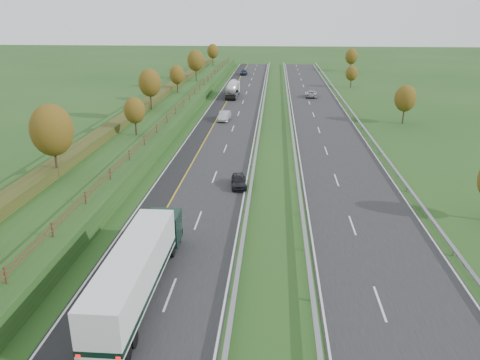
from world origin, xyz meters
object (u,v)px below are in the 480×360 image
at_px(car_dark_near, 239,181).
at_px(road_tanker, 233,88).
at_px(box_lorry, 139,267).
at_px(car_silver_mid, 224,116).
at_px(car_oncoming, 312,94).
at_px(car_small_far, 244,72).

bearing_deg(car_dark_near, road_tanker, 89.40).
relative_size(box_lorry, car_dark_near, 4.07).
height_order(road_tanker, car_dark_near, road_tanker).
relative_size(box_lorry, car_silver_mid, 3.35).
distance_m(box_lorry, car_oncoming, 81.41).
height_order(box_lorry, car_small_far, box_lorry).
bearing_deg(car_dark_near, box_lorry, -109.37).
bearing_deg(car_small_far, car_oncoming, -64.20).
bearing_deg(road_tanker, box_lorry, -89.33).
height_order(car_dark_near, car_silver_mid, car_silver_mid).
distance_m(box_lorry, road_tanker, 78.93).
distance_m(car_dark_near, car_oncoming, 59.40).
distance_m(box_lorry, car_small_far, 117.67).
xyz_separation_m(box_lorry, road_tanker, (-0.93, 78.92, -0.47)).
distance_m(box_lorry, car_dark_near, 22.05).
relative_size(car_silver_mid, car_oncoming, 0.93).
bearing_deg(box_lorry, road_tanker, 90.67).
height_order(road_tanker, car_silver_mid, road_tanker).
bearing_deg(car_dark_near, car_small_far, 87.10).
xyz_separation_m(road_tanker, car_silver_mid, (0.74, -24.51, -1.02)).
distance_m(car_silver_mid, car_oncoming, 30.42).
xyz_separation_m(box_lorry, car_small_far, (-0.98, 117.65, -1.60)).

